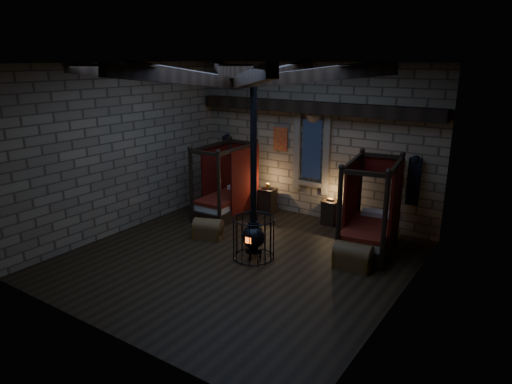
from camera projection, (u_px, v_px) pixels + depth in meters
The scene contains 8 objects.
room at pixel (239, 87), 9.17m from camera, with size 7.02×7.02×4.29m.
bed_left at pixel (227, 198), 12.86m from camera, with size 1.08×1.96×2.01m.
bed_right at pixel (370, 228), 10.55m from camera, with size 1.34×2.14×2.10m.
trunk_left at pixel (208, 229), 11.27m from camera, with size 0.80×0.65×0.51m.
trunk_right at pixel (353, 257), 9.66m from camera, with size 0.80×0.54×0.56m.
nightstand_left at pixel (268, 200), 13.06m from camera, with size 0.48×0.46×0.88m.
nightstand_right at pixel (330, 212), 12.16m from camera, with size 0.42×0.40×0.72m.
stove at pixel (254, 233), 10.03m from camera, with size 0.93×0.93×4.05m.
Camera 1 is at (5.52, -7.52, 4.31)m, focal length 32.00 mm.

